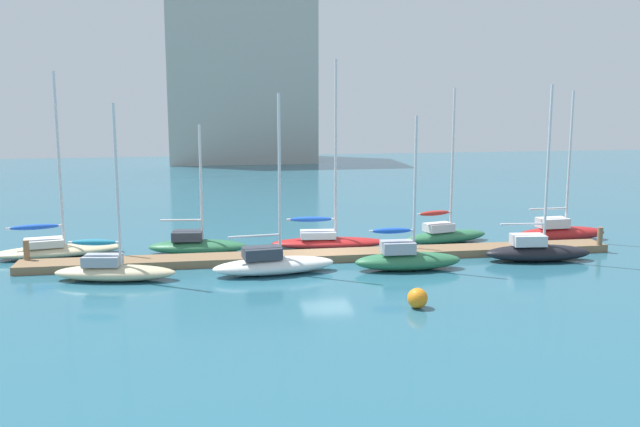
{
  "coord_description": "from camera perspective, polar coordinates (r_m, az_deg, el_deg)",
  "views": [
    {
      "loc": [
        -5.95,
        -33.91,
        8.26
      ],
      "look_at": [
        0.0,
        2.0,
        2.0
      ],
      "focal_mm": 39.67,
      "sensor_mm": 36.0,
      "label": 1
    }
  ],
  "objects": [
    {
      "name": "ground_plane",
      "position": [
        35.41,
        0.53,
        -3.73
      ],
      "size": [
        120.0,
        120.0,
        0.0
      ],
      "primitive_type": "plane",
      "color": "#286075"
    },
    {
      "name": "dock_pier",
      "position": [
        35.36,
        0.53,
        -3.43
      ],
      "size": [
        29.54,
        1.7,
        0.38
      ],
      "primitive_type": "cube",
      "color": "#846647",
      "rests_on": "ground_plane"
    },
    {
      "name": "sailboat_2",
      "position": [
        37.15,
        -9.92,
        -2.47
      ],
      "size": [
        5.21,
        2.26,
        6.65
      ],
      "rotation": [
        0.0,
        0.0,
        -0.11
      ],
      "color": "#2D7047",
      "rests_on": "ground_plane"
    },
    {
      "name": "sailboat_7",
      "position": [
        36.6,
        17.09,
        -2.81
      ],
      "size": [
        5.41,
        1.98,
        8.63
      ],
      "rotation": [
        0.0,
        0.0,
        -0.09
      ],
      "color": "black",
      "rests_on": "ground_plane"
    },
    {
      "name": "sailboat_3",
      "position": [
        32.58,
        -3.82,
        -3.98
      ],
      "size": [
        5.84,
        2.32,
        8.23
      ],
      "rotation": [
        0.0,
        0.0,
        0.12
      ],
      "color": "white",
      "rests_on": "ground_plane"
    },
    {
      "name": "sailboat_0",
      "position": [
        38.38,
        -20.56,
        -2.58
      ],
      "size": [
        6.6,
        3.07,
        9.29
      ],
      "rotation": [
        0.0,
        0.0,
        0.19
      ],
      "color": "beige",
      "rests_on": "ground_plane"
    },
    {
      "name": "sailboat_5",
      "position": [
        33.51,
        6.99,
        -3.55
      ],
      "size": [
        5.12,
        1.73,
        7.22
      ],
      "rotation": [
        0.0,
        0.0,
        -0.03
      ],
      "color": "#2D7047",
      "rests_on": "ground_plane"
    },
    {
      "name": "sailboat_1",
      "position": [
        32.74,
        -16.35,
        -4.3
      ],
      "size": [
        5.56,
        2.35,
        7.81
      ],
      "rotation": [
        0.0,
        0.0,
        -0.16
      ],
      "color": "beige",
      "rests_on": "ground_plane"
    },
    {
      "name": "sailboat_6",
      "position": [
        39.76,
        10.05,
        -1.57
      ],
      "size": [
        5.3,
        2.6,
        8.49
      ],
      "rotation": [
        0.0,
        0.0,
        0.24
      ],
      "color": "#2D7047",
      "rests_on": "ground_plane"
    },
    {
      "name": "dock_piling_far_end",
      "position": [
        39.67,
        21.64,
        -1.98
      ],
      "size": [
        0.28,
        0.28,
        1.33
      ],
      "primitive_type": "cylinder",
      "color": "#846647",
      "rests_on": "ground_plane"
    },
    {
      "name": "dock_piling_near_end",
      "position": [
        36.42,
        -22.58,
        -3.04
      ],
      "size": [
        0.28,
        0.28,
        1.33
      ],
      "primitive_type": "cylinder",
      "color": "#846647",
      "rests_on": "ground_plane"
    },
    {
      "name": "sailboat_4",
      "position": [
        37.87,
        0.62,
        -2.04
      ],
      "size": [
        6.32,
        2.17,
        9.93
      ],
      "rotation": [
        0.0,
        0.0,
        -0.09
      ],
      "color": "#B21E1E",
      "rests_on": "ground_plane"
    },
    {
      "name": "sailboat_8",
      "position": [
        41.83,
        18.78,
        -1.37
      ],
      "size": [
        5.55,
        1.83,
        8.35
      ],
      "rotation": [
        0.0,
        0.0,
        0.07
      ],
      "color": "#B21E1E",
      "rests_on": "ground_plane"
    },
    {
      "name": "mooring_buoy_orange",
      "position": [
        27.78,
        7.87,
        -6.78
      ],
      "size": [
        0.79,
        0.79,
        0.79
      ],
      "primitive_type": "sphere",
      "color": "orange",
      "rests_on": "ground_plane"
    },
    {
      "name": "harbor_building_distant",
      "position": [
        87.07,
        -6.39,
        10.81
      ],
      "size": [
        17.05,
        11.5,
        19.91
      ],
      "primitive_type": "cube",
      "color": "#ADA89E",
      "rests_on": "ground_plane"
    }
  ]
}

